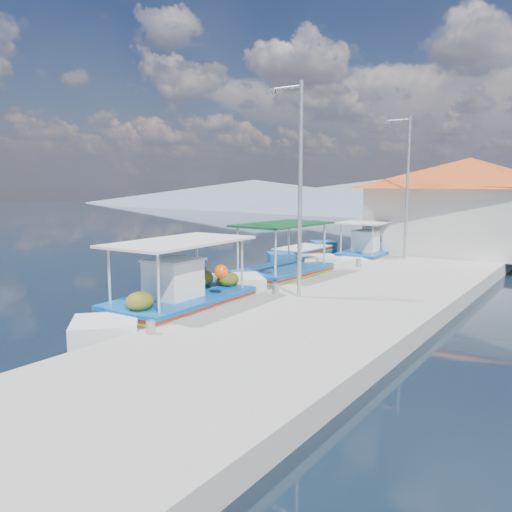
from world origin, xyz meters
The scene contains 10 objects.
ground centered at (0.00, 0.00, 0.00)m, with size 160.00×160.00×0.00m, color black.
quay centered at (5.90, 6.00, 0.25)m, with size 5.00×44.00×0.50m, color #A29F98.
bollards centered at (3.80, 5.25, 0.65)m, with size 0.20×17.20×0.30m.
main_caique centered at (2.36, -0.44, 0.47)m, with size 2.35×7.46×2.46m.
caique_green_canopy centered at (2.23, 4.99, 0.38)m, with size 2.27×6.88×2.58m.
caique_blue_hull centered at (-0.39, 11.03, 0.27)m, with size 1.72×5.56×0.99m.
caique_far centered at (2.64, 11.68, 0.41)m, with size 2.09×6.34×2.22m.
harbor_building centered at (6.20, 15.00, 2.78)m, with size 10.49×10.49×4.40m.
lamp_post_near centered at (4.51, 2.00, 3.85)m, with size 1.21×0.14×6.00m.
lamp_post_far centered at (4.51, 11.00, 3.85)m, with size 1.21×0.14×6.00m.
Camera 1 is at (11.83, -10.50, 3.75)m, focal length 35.90 mm.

